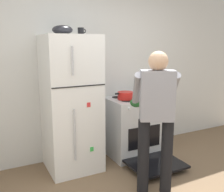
% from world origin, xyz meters
% --- Properties ---
extents(kitchen_wall_back, '(6.00, 0.10, 2.70)m').
position_xyz_m(kitchen_wall_back, '(0.00, 1.95, 1.35)').
color(kitchen_wall_back, silver).
rests_on(kitchen_wall_back, ground).
extents(refrigerator, '(0.68, 0.72, 1.78)m').
position_xyz_m(refrigerator, '(-0.48, 1.57, 0.89)').
color(refrigerator, white).
rests_on(refrigerator, ground).
extents(stove_range, '(0.76, 1.20, 0.89)m').
position_xyz_m(stove_range, '(0.49, 1.55, 0.43)').
color(stove_range, silver).
rests_on(stove_range, ground).
extents(person_cook, '(0.66, 0.71, 1.60)m').
position_xyz_m(person_cook, '(0.17, 0.58, 0.96)').
color(person_cook, black).
rests_on(person_cook, ground).
extents(red_pot, '(0.33, 0.23, 0.11)m').
position_xyz_m(red_pot, '(0.33, 1.52, 0.94)').
color(red_pot, red).
rests_on(red_pot, stove_range).
extents(coffee_mug, '(0.11, 0.08, 0.10)m').
position_xyz_m(coffee_mug, '(-0.29, 1.62, 1.83)').
color(coffee_mug, black).
rests_on(coffee_mug, refrigerator).
extents(pepper_mill, '(0.05, 0.05, 0.19)m').
position_xyz_m(pepper_mill, '(0.79, 1.77, 0.98)').
color(pepper_mill, brown).
rests_on(pepper_mill, stove_range).
extents(mixing_bowl, '(0.25, 0.25, 0.11)m').
position_xyz_m(mixing_bowl, '(-0.56, 1.57, 1.84)').
color(mixing_bowl, black).
rests_on(mixing_bowl, refrigerator).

